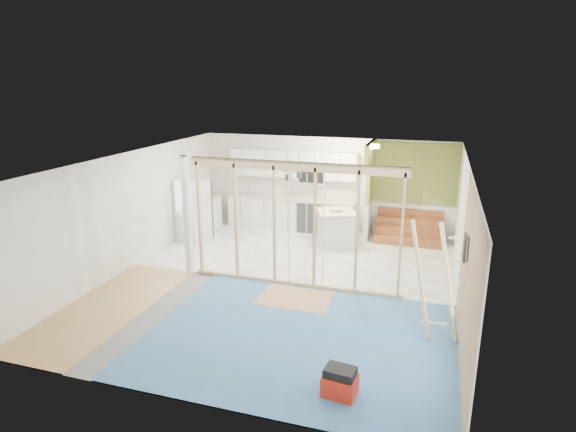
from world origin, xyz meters
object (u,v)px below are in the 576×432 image
(ladder, at_px, (438,282))
(fridge, at_px, (193,211))
(island, at_px, (336,229))
(toolbox, at_px, (340,383))

(ladder, bearing_deg, fridge, 171.41)
(fridge, relative_size, island, 1.31)
(fridge, height_order, ladder, ladder)
(island, bearing_deg, ladder, -81.10)
(toolbox, height_order, ladder, ladder)
(island, height_order, toolbox, island)
(fridge, bearing_deg, ladder, -13.68)
(toolbox, relative_size, ladder, 0.25)
(fridge, bearing_deg, toolbox, -31.96)
(island, relative_size, ladder, 0.62)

